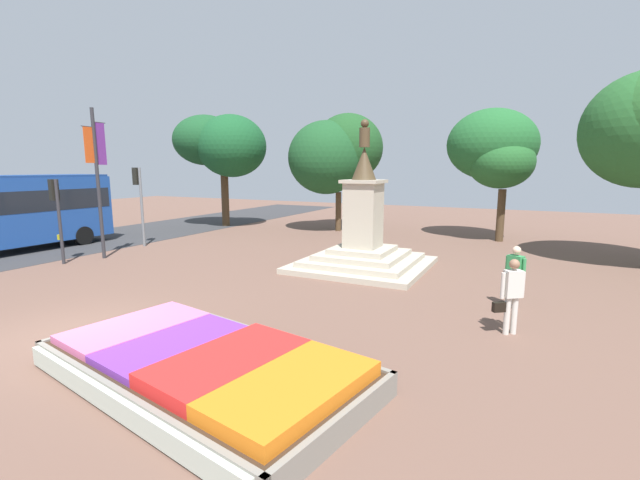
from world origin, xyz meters
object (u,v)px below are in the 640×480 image
object	(u,v)px
flower_planter	(203,366)
banner_pole	(98,177)
statue_monument	(363,241)
pedestrian_with_handbag	(511,292)
traffic_light_far_corner	(139,192)
pedestrian_near_planter	(515,273)
traffic_light_mid_block	(57,206)

from	to	relation	value
flower_planter	banner_pole	world-z (taller)	banner_pole
statue_monument	pedestrian_with_handbag	xyz separation A→B (m)	(5.29, -4.70, -0.02)
banner_pole	pedestrian_with_handbag	bearing A→B (deg)	-5.55
banner_pole	flower_planter	bearing A→B (deg)	-29.95
traffic_light_far_corner	statue_monument	bearing A→B (deg)	2.61
pedestrian_with_handbag	pedestrian_near_planter	xyz separation A→B (m)	(-0.00, 1.99, -0.00)
flower_planter	statue_monument	xyz separation A→B (m)	(-0.60, 9.42, 0.72)
statue_monument	pedestrian_near_planter	xyz separation A→B (m)	(5.28, -2.71, -0.02)
flower_planter	pedestrian_near_planter	bearing A→B (deg)	55.06
statue_monument	banner_pole	size ratio (longest dim) A/B	0.90
pedestrian_with_handbag	pedestrian_near_planter	size ratio (longest dim) A/B	1.02
flower_planter	statue_monument	world-z (taller)	statue_monument
banner_pole	pedestrian_with_handbag	distance (m)	15.74
traffic_light_far_corner	pedestrian_with_handbag	bearing A→B (deg)	-14.43
statue_monument	banner_pole	xyz separation A→B (m)	(-10.20, -3.19, 2.33)
statue_monument	banner_pole	world-z (taller)	banner_pole
traffic_light_mid_block	traffic_light_far_corner	size ratio (longest dim) A/B	0.88
traffic_light_far_corner	pedestrian_with_handbag	distance (m)	16.92
flower_planter	traffic_light_mid_block	world-z (taller)	traffic_light_mid_block
banner_pole	pedestrian_near_planter	bearing A→B (deg)	1.80
banner_pole	traffic_light_mid_block	bearing A→B (deg)	-111.45
statue_monument	traffic_light_mid_block	xyz separation A→B (m)	(-10.76, -4.62, 1.27)
flower_planter	pedestrian_with_handbag	bearing A→B (deg)	45.16
banner_pole	pedestrian_near_planter	world-z (taller)	banner_pole
statue_monument	traffic_light_mid_block	bearing A→B (deg)	-156.77
statue_monument	traffic_light_far_corner	world-z (taller)	statue_monument
flower_planter	pedestrian_with_handbag	world-z (taller)	pedestrian_with_handbag
traffic_light_far_corner	banner_pole	world-z (taller)	banner_pole
pedestrian_with_handbag	pedestrian_near_planter	distance (m)	1.99
traffic_light_mid_block	pedestrian_near_planter	xyz separation A→B (m)	(16.05, 1.91, -1.29)
statue_monument	traffic_light_mid_block	size ratio (longest dim) A/B	1.65
statue_monument	pedestrian_with_handbag	distance (m)	7.07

